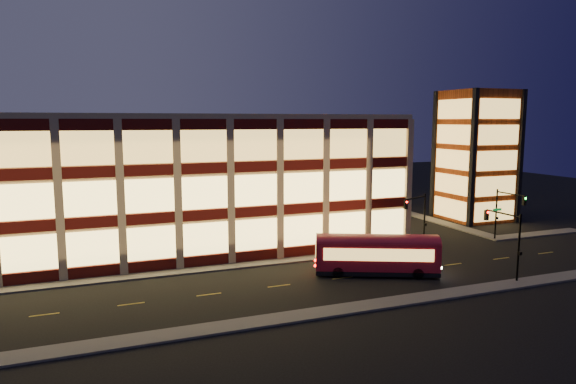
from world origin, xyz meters
name	(u,v)px	position (x,y,z in m)	size (l,w,h in m)	color
ground	(216,272)	(0.00, 0.00, 0.00)	(200.00, 200.00, 0.00)	black
sidewalk_office_south	(182,271)	(-3.00, 1.00, 0.07)	(54.00, 2.00, 0.15)	#514F4C
sidewalk_office_east	(350,220)	(23.00, 17.00, 0.07)	(2.00, 30.00, 0.15)	#514F4C
sidewalk_tower_south	(535,234)	(40.00, 1.00, 0.07)	(14.00, 2.00, 0.15)	#514F4C
sidewalk_tower_west	(416,215)	(34.00, 17.00, 0.07)	(2.00, 30.00, 0.15)	#514F4C
sidewalk_near	(260,322)	(0.00, -13.00, 0.07)	(100.00, 2.00, 0.15)	#514F4C
office_building	(158,177)	(-2.91, 16.91, 7.25)	(50.45, 30.45, 14.50)	tan
stair_tower	(476,156)	(39.95, 11.95, 8.99)	(8.60, 8.60, 18.00)	#8C3814
traffic_signal_far	(418,212)	(22.21, 0.24, 4.11)	(3.79, 1.87, 6.00)	black
traffic_signal_right	(506,207)	(33.50, -0.62, 4.10)	(1.20, 4.37, 6.00)	black
traffic_signal_near	(507,232)	(23.50, -11.03, 4.13)	(0.32, 4.45, 6.00)	black
trolley_bus	(377,252)	(13.35, -6.13, 2.05)	(11.09, 7.03, 3.71)	maroon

